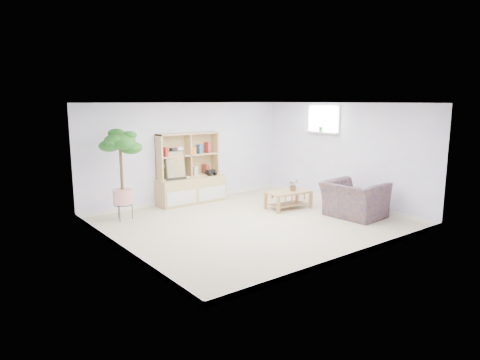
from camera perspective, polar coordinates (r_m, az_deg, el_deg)
floor at (r=8.72m, az=1.59°, el=-5.75°), size 5.50×5.00×0.01m
ceiling at (r=8.37m, az=1.68°, el=10.23°), size 5.50×5.00×0.01m
walls at (r=8.46m, az=1.64°, el=2.08°), size 5.51×5.01×2.40m
baseboard at (r=8.71m, az=1.60°, el=-5.43°), size 5.50×5.00×0.10m
window at (r=10.71m, az=11.12°, el=7.96°), size 0.10×0.98×0.68m
window_sill at (r=10.68m, az=10.84°, el=6.24°), size 0.14×1.00×0.04m
storage_unit at (r=10.29m, az=-6.58°, el=1.52°), size 1.69×0.57×1.69m
poster at (r=10.02m, az=-8.63°, el=1.96°), size 0.50×0.18×0.67m
toy_truck at (r=10.52m, az=-3.93°, el=1.04°), size 0.31×0.22×0.16m
coffee_table at (r=9.86m, az=6.44°, el=-2.66°), size 1.04×0.63×0.41m
table_plant at (r=9.85m, az=7.10°, el=-0.64°), size 0.27×0.24×0.28m
floor_tree at (r=9.06m, az=-15.51°, el=0.62°), size 0.87×0.87×1.89m
armchair at (r=9.37m, az=14.98°, el=-2.22°), size 1.09×1.23×0.87m
sill_plant at (r=10.69m, az=10.79°, el=7.06°), size 0.16×0.13×0.26m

